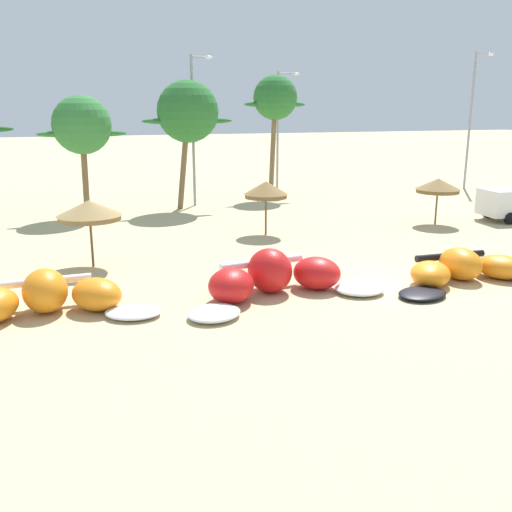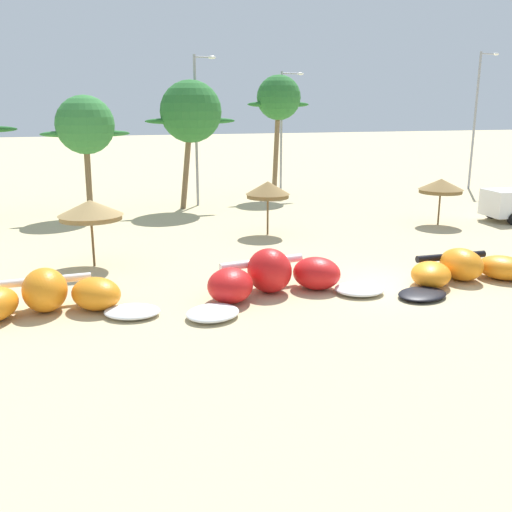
{
  "view_description": "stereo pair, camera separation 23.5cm",
  "coord_description": "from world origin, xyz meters",
  "px_view_note": "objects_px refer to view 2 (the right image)",
  "views": [
    {
      "loc": [
        -11.71,
        -17.25,
        6.33
      ],
      "look_at": [
        -4.45,
        2.0,
        1.0
      ],
      "focal_mm": 39.75,
      "sensor_mm": 36.0,
      "label": 1
    },
    {
      "loc": [
        -11.49,
        -17.33,
        6.33
      ],
      "look_at": [
        -4.45,
        2.0,
        1.0
      ],
      "focal_mm": 39.75,
      "sensor_mm": 36.0,
      "label": 2
    }
  ],
  "objects_px": {
    "beach_umbrella_middle": "(268,190)",
    "palm_left_of_gap": "(85,126)",
    "kite_far_left": "(45,298)",
    "kite_left_of_center": "(467,270)",
    "lamppost_west": "(198,124)",
    "palm_center_left": "(191,112)",
    "kite_left": "(275,278)",
    "beach_umbrella_near_van": "(90,210)",
    "palm_center_right": "(279,99)",
    "lamppost_east_center": "(477,115)",
    "beach_umbrella_near_palms": "(441,186)",
    "lamppost_west_center": "(283,125)"
  },
  "relations": [
    {
      "from": "beach_umbrella_middle",
      "to": "palm_left_of_gap",
      "type": "xyz_separation_m",
      "value": [
        -8.21,
        8.92,
        3.04
      ]
    },
    {
      "from": "kite_far_left",
      "to": "kite_left_of_center",
      "type": "relative_size",
      "value": 0.97
    },
    {
      "from": "palm_left_of_gap",
      "to": "lamppost_west",
      "type": "distance_m",
      "value": 7.36
    },
    {
      "from": "lamppost_west",
      "to": "palm_center_left",
      "type": "bearing_deg",
      "value": -125.74
    },
    {
      "from": "kite_left_of_center",
      "to": "kite_left",
      "type": "bearing_deg",
      "value": 171.67
    },
    {
      "from": "beach_umbrella_middle",
      "to": "beach_umbrella_near_van",
      "type": "bearing_deg",
      "value": -159.93
    },
    {
      "from": "palm_center_right",
      "to": "lamppost_east_center",
      "type": "height_order",
      "value": "lamppost_east_center"
    },
    {
      "from": "beach_umbrella_near_van",
      "to": "palm_left_of_gap",
      "type": "bearing_deg",
      "value": 86.25
    },
    {
      "from": "beach_umbrella_near_van",
      "to": "beach_umbrella_near_palms",
      "type": "distance_m",
      "value": 19.18
    },
    {
      "from": "palm_center_right",
      "to": "lamppost_west",
      "type": "bearing_deg",
      "value": -161.95
    },
    {
      "from": "kite_left_of_center",
      "to": "lamppost_west_center",
      "type": "xyz_separation_m",
      "value": [
        3.05,
        25.43,
        4.67
      ]
    },
    {
      "from": "palm_center_left",
      "to": "palm_center_right",
      "type": "distance_m",
      "value": 7.97
    },
    {
      "from": "kite_left_of_center",
      "to": "beach_umbrella_near_palms",
      "type": "relative_size",
      "value": 2.86
    },
    {
      "from": "kite_left_of_center",
      "to": "beach_umbrella_near_palms",
      "type": "xyz_separation_m",
      "value": [
        5.99,
        9.57,
        1.74
      ]
    },
    {
      "from": "beach_umbrella_near_palms",
      "to": "palm_center_right",
      "type": "xyz_separation_m",
      "value": [
        -4.37,
        13.37,
        4.86
      ]
    },
    {
      "from": "kite_left",
      "to": "lamppost_east_center",
      "type": "xyz_separation_m",
      "value": [
        25.49,
        20.26,
        5.31
      ]
    },
    {
      "from": "kite_left",
      "to": "kite_left_of_center",
      "type": "bearing_deg",
      "value": -8.33
    },
    {
      "from": "kite_left",
      "to": "palm_center_left",
      "type": "xyz_separation_m",
      "value": [
        1.7,
        18.78,
        5.56
      ]
    },
    {
      "from": "kite_left",
      "to": "lamppost_west_center",
      "type": "distance_m",
      "value": 26.87
    },
    {
      "from": "beach_umbrella_near_van",
      "to": "lamppost_west_center",
      "type": "height_order",
      "value": "lamppost_west_center"
    },
    {
      "from": "kite_far_left",
      "to": "lamppost_west",
      "type": "distance_m",
      "value": 22.01
    },
    {
      "from": "beach_umbrella_near_van",
      "to": "lamppost_east_center",
      "type": "bearing_deg",
      "value": 24.47
    },
    {
      "from": "lamppost_west_center",
      "to": "kite_left",
      "type": "bearing_deg",
      "value": -113.18
    },
    {
      "from": "beach_umbrella_near_van",
      "to": "lamppost_west_center",
      "type": "distance_m",
      "value": 24.49
    },
    {
      "from": "beach_umbrella_middle",
      "to": "beach_umbrella_near_palms",
      "type": "height_order",
      "value": "beach_umbrella_middle"
    },
    {
      "from": "kite_left_of_center",
      "to": "beach_umbrella_middle",
      "type": "xyz_separation_m",
      "value": [
        -4.02,
        10.46,
        1.89
      ]
    },
    {
      "from": "beach_umbrella_near_palms",
      "to": "beach_umbrella_near_van",
      "type": "bearing_deg",
      "value": -172.8
    },
    {
      "from": "beach_umbrella_middle",
      "to": "palm_center_right",
      "type": "bearing_deg",
      "value": 65.66
    },
    {
      "from": "beach_umbrella_near_palms",
      "to": "palm_center_right",
      "type": "height_order",
      "value": "palm_center_right"
    },
    {
      "from": "palm_center_left",
      "to": "lamppost_west_center",
      "type": "height_order",
      "value": "lamppost_west_center"
    },
    {
      "from": "beach_umbrella_near_van",
      "to": "palm_left_of_gap",
      "type": "xyz_separation_m",
      "value": [
        0.8,
        12.21,
        3.02
      ]
    },
    {
      "from": "beach_umbrella_near_van",
      "to": "palm_center_left",
      "type": "xyz_separation_m",
      "value": [
        7.36,
        12.69,
        3.79
      ]
    },
    {
      "from": "beach_umbrella_middle",
      "to": "kite_left_of_center",
      "type": "bearing_deg",
      "value": -68.98
    },
    {
      "from": "palm_center_left",
      "to": "lamppost_east_center",
      "type": "bearing_deg",
      "value": 3.57
    },
    {
      "from": "beach_umbrella_near_palms",
      "to": "palm_left_of_gap",
      "type": "bearing_deg",
      "value": 151.71
    },
    {
      "from": "lamppost_west_center",
      "to": "lamppost_east_center",
      "type": "distance_m",
      "value": 15.63
    },
    {
      "from": "kite_left",
      "to": "beach_umbrella_near_van",
      "type": "bearing_deg",
      "value": 132.91
    },
    {
      "from": "palm_left_of_gap",
      "to": "palm_center_right",
      "type": "relative_size",
      "value": 0.82
    },
    {
      "from": "beach_umbrella_near_palms",
      "to": "palm_center_right",
      "type": "bearing_deg",
      "value": 108.09
    },
    {
      "from": "lamppost_west_center",
      "to": "beach_umbrella_near_palms",
      "type": "bearing_deg",
      "value": -79.49
    },
    {
      "from": "beach_umbrella_near_palms",
      "to": "palm_center_left",
      "type": "height_order",
      "value": "palm_center_left"
    },
    {
      "from": "palm_center_left",
      "to": "kite_far_left",
      "type": "bearing_deg",
      "value": -117.07
    },
    {
      "from": "lamppost_west",
      "to": "lamppost_east_center",
      "type": "distance_m",
      "value": 23.14
    },
    {
      "from": "kite_far_left",
      "to": "beach_umbrella_near_van",
      "type": "xyz_separation_m",
      "value": [
        1.9,
        5.43,
        1.83
      ]
    },
    {
      "from": "palm_center_right",
      "to": "lamppost_west",
      "type": "relative_size",
      "value": 0.9
    },
    {
      "from": "kite_left",
      "to": "palm_left_of_gap",
      "type": "distance_m",
      "value": 19.53
    },
    {
      "from": "kite_far_left",
      "to": "palm_left_of_gap",
      "type": "xyz_separation_m",
      "value": [
        2.7,
        17.64,
        4.85
      ]
    },
    {
      "from": "lamppost_west",
      "to": "lamppost_west_center",
      "type": "relative_size",
      "value": 1.06
    },
    {
      "from": "palm_center_right",
      "to": "lamppost_west_center",
      "type": "height_order",
      "value": "lamppost_west_center"
    },
    {
      "from": "beach_umbrella_middle",
      "to": "lamppost_west_center",
      "type": "distance_m",
      "value": 16.79
    }
  ]
}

